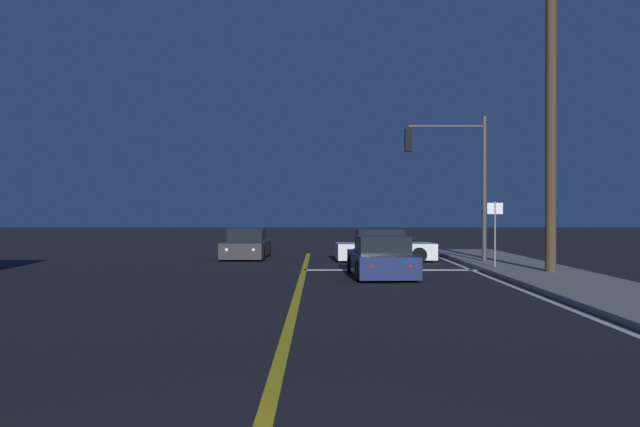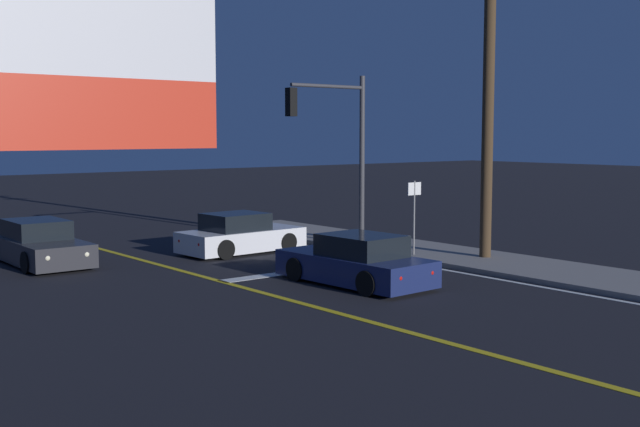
% 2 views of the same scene
% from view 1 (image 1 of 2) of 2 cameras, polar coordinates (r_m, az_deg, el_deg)
% --- Properties ---
extents(lane_line_center, '(0.20, 37.68, 0.01)m').
position_cam_1_polar(lane_line_center, '(15.15, -2.25, -7.96)').
color(lane_line_center, gold).
rests_on(lane_line_center, ground).
extents(lane_line_edge_right, '(0.16, 37.68, 0.01)m').
position_cam_1_polar(lane_line_edge_right, '(16.10, 20.01, -7.49)').
color(lane_line_edge_right, white).
rests_on(lane_line_edge_right, ground).
extents(stop_bar, '(6.30, 0.50, 0.01)m').
position_cam_1_polar(stop_bar, '(24.79, 5.93, -4.74)').
color(stop_bar, white).
rests_on(stop_bar, ground).
extents(car_parked_curb_white, '(4.22, 2.10, 1.34)m').
position_cam_1_polar(car_parked_curb_white, '(28.82, 5.34, -2.88)').
color(car_parked_curb_white, silver).
rests_on(car_parked_curb_white, ground).
extents(car_lead_oncoming_navy, '(2.10, 4.49, 1.34)m').
position_cam_1_polar(car_lead_oncoming_navy, '(22.18, 5.14, -3.84)').
color(car_lead_oncoming_navy, navy).
rests_on(car_lead_oncoming_navy, ground).
extents(car_far_approaching_charcoal, '(1.96, 4.58, 1.34)m').
position_cam_1_polar(car_far_approaching_charcoal, '(30.77, -6.24, -2.68)').
color(car_far_approaching_charcoal, '#2D2D33').
rests_on(car_far_approaching_charcoal, ground).
extents(traffic_signal_near_right, '(3.25, 0.28, 5.90)m').
position_cam_1_polar(traffic_signal_near_right, '(27.45, 11.35, 3.86)').
color(traffic_signal_near_right, '#38383D').
rests_on(traffic_signal_near_right, ground).
extents(utility_pole_right, '(1.44, 0.35, 11.44)m').
position_cam_1_polar(utility_pole_right, '(23.90, 18.80, 9.10)').
color(utility_pole_right, '#42301E').
rests_on(utility_pole_right, ground).
extents(street_sign_corner, '(0.56, 0.06, 2.48)m').
position_cam_1_polar(street_sign_corner, '(24.86, 14.45, -0.89)').
color(street_sign_corner, slate).
rests_on(street_sign_corner, ground).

